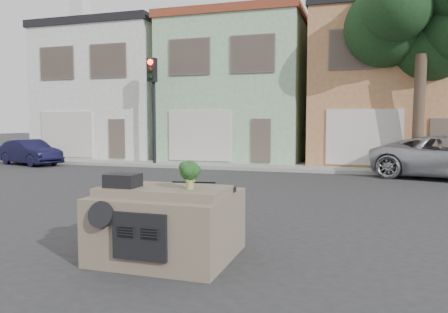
% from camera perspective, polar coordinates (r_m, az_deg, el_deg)
% --- Properties ---
extents(ground_plane, '(120.00, 120.00, 0.00)m').
position_cam_1_polar(ground_plane, '(9.76, 0.19, -7.88)').
color(ground_plane, '#303033').
rests_on(ground_plane, ground).
extents(sidewalk, '(40.00, 3.00, 0.15)m').
position_cam_1_polar(sidewalk, '(19.91, 9.17, -1.36)').
color(sidewalk, gray).
rests_on(sidewalk, ground).
extents(townhouse_white, '(7.20, 8.20, 7.55)m').
position_cam_1_polar(townhouse_white, '(27.41, -13.04, 7.92)').
color(townhouse_white, white).
rests_on(townhouse_white, ground).
extents(townhouse_mint, '(7.20, 8.20, 7.55)m').
position_cam_1_polar(townhouse_mint, '(24.50, 2.44, 8.45)').
color(townhouse_mint, '#9AC69B').
rests_on(townhouse_mint, ground).
extents(townhouse_tan, '(7.20, 8.20, 7.55)m').
position_cam_1_polar(townhouse_tan, '(23.70, 20.43, 8.30)').
color(townhouse_tan, tan).
rests_on(townhouse_tan, ground).
extents(navy_sedan, '(3.98, 2.40, 1.24)m').
position_cam_1_polar(navy_sedan, '(23.44, -23.97, -1.00)').
color(navy_sedan, '#141436').
rests_on(navy_sedan, ground).
extents(traffic_signal, '(0.40, 0.40, 5.10)m').
position_cam_1_polar(traffic_signal, '(20.82, -9.25, 5.71)').
color(traffic_signal, black).
rests_on(traffic_signal, ground).
extents(tree_near, '(4.40, 4.00, 8.50)m').
position_cam_1_polar(tree_near, '(19.16, 24.25, 10.59)').
color(tree_near, '#183619').
rests_on(tree_near, ground).
extents(car_dashboard, '(2.00, 1.80, 1.12)m').
position_cam_1_polar(car_dashboard, '(6.90, -7.28, -8.38)').
color(car_dashboard, '#716452').
rests_on(car_dashboard, ground).
extents(instrument_hump, '(0.48, 0.38, 0.20)m').
position_cam_1_polar(instrument_hump, '(6.75, -13.07, -3.06)').
color(instrument_hump, black).
rests_on(instrument_hump, car_dashboard).
extents(wiper_arm, '(0.69, 0.15, 0.02)m').
position_cam_1_polar(wiper_arm, '(7.04, -3.96, -3.38)').
color(wiper_arm, black).
rests_on(wiper_arm, car_dashboard).
extents(broccoli, '(0.48, 0.48, 0.43)m').
position_cam_1_polar(broccoli, '(6.37, -4.50, -2.38)').
color(broccoli, '#183A16').
rests_on(broccoli, car_dashboard).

